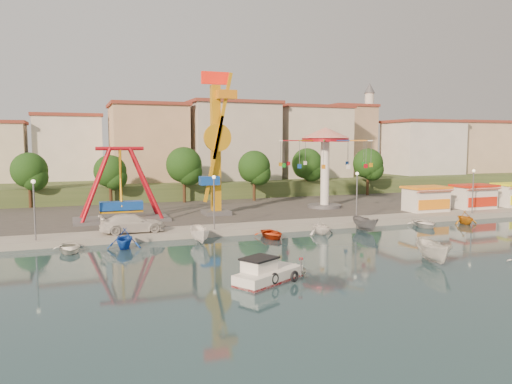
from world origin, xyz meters
name	(u,v)px	position (x,y,z in m)	size (l,w,h in m)	color
ground	(357,257)	(0.00, 0.00, 0.00)	(200.00, 200.00, 0.00)	#122834
quay_deck	(186,188)	(0.00, 62.00, 0.30)	(200.00, 100.00, 0.60)	#9E998E
asphalt_pad	(238,205)	(0.00, 30.00, 0.60)	(90.00, 28.00, 0.01)	#4C4944
hill_terrace	(181,180)	(0.00, 67.00, 1.50)	(200.00, 60.00, 3.00)	#384C26
pirate_ship_ride	(121,186)	(-15.96, 21.76, 4.39)	(10.00, 5.00, 8.00)	#59595E
kamikaze_tower	(217,146)	(-4.97, 22.36, 8.60)	(3.76, 3.10, 16.50)	#59595E
wave_swinger	(325,149)	(9.92, 23.87, 8.20)	(11.60, 11.60, 10.40)	#59595E
booth_left	(426,199)	(20.04, 16.49, 2.16)	(5.40, 3.78, 3.08)	white
booth_mid	(474,196)	(27.55, 16.49, 2.16)	(5.40, 3.78, 3.08)	white
lamp_post_0	(35,212)	(-24.00, 13.00, 3.10)	(0.14, 0.14, 5.00)	#59595E
lamp_post_1	(214,204)	(-8.00, 13.00, 3.10)	(0.14, 0.14, 5.00)	#59595E
lamp_post_2	(357,198)	(8.00, 13.00, 3.10)	(0.14, 0.14, 5.00)	#59595E
lamp_post_3	(473,192)	(24.00, 13.00, 3.10)	(0.14, 0.14, 5.00)	#59595E
tree_0	(29,170)	(-26.00, 36.98, 5.47)	(4.60, 4.60, 7.19)	#382314
tree_1	(110,171)	(-16.00, 36.24, 5.20)	(4.35, 4.35, 6.80)	#382314
tree_2	(184,165)	(-6.00, 35.81, 5.92)	(5.02, 5.02, 7.85)	#382314
tree_3	(254,167)	(4.00, 34.36, 5.55)	(4.68, 4.68, 7.32)	#382314
tree_4	(307,164)	(14.00, 37.35, 5.75)	(4.86, 4.86, 7.60)	#382314
tree_5	(368,163)	(24.00, 35.54, 5.71)	(4.83, 4.83, 7.54)	#382314
building_1	(68,154)	(-21.33, 51.38, 7.32)	(12.33, 9.01, 8.63)	silver
building_2	(151,145)	(-8.19, 51.96, 8.62)	(11.95, 9.28, 11.23)	tan
building_3	(234,151)	(5.60, 48.80, 7.60)	(12.59, 10.50, 9.20)	beige
building_4	(296,150)	(19.07, 52.20, 7.62)	(10.75, 9.23, 9.24)	beige
building_5	(363,145)	(32.37, 50.33, 8.61)	(12.77, 10.96, 11.21)	tan
building_6	(418,142)	(44.15, 48.77, 9.18)	(8.23, 8.98, 12.36)	silver
building_7	(448,151)	(56.03, 53.70, 7.38)	(11.59, 10.93, 8.76)	beige
minaret	(369,125)	(36.00, 54.00, 12.55)	(2.80, 2.80, 18.00)	silver
cabin_motorboat	(267,275)	(-9.26, -4.06, 0.47)	(5.34, 4.16, 1.78)	white
rowboat_a	(292,268)	(-6.78, -2.51, 0.32)	(2.21, 3.09, 0.64)	white
skiff	(434,251)	(4.47, -3.57, 0.87)	(1.69, 4.49, 1.73)	silver
van	(132,223)	(-15.69, 14.00, 1.47)	(2.43, 5.99, 1.74)	silver
moored_boat_0	(69,248)	(-21.29, 9.80, 0.37)	(2.55, 3.57, 0.74)	silver
moored_boat_1	(124,238)	(-16.85, 9.80, 0.87)	(2.85, 3.30, 1.74)	blue
moored_boat_2	(200,235)	(-10.22, 9.80, 0.77)	(1.50, 4.00, 1.54)	white
moored_boat_3	(272,234)	(-3.24, 9.80, 0.39)	(2.70, 3.78, 0.78)	red
moored_boat_4	(321,227)	(1.95, 9.80, 0.79)	(2.57, 2.98, 1.57)	white
moored_boat_5	(366,224)	(7.11, 9.80, 0.76)	(1.48, 3.93, 1.52)	#5C5D61
moored_boat_6	(425,223)	(14.50, 9.80, 0.41)	(2.84, 3.97, 0.82)	white
moored_boat_7	(465,217)	(19.98, 9.80, 0.76)	(2.50, 2.89, 1.52)	orange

